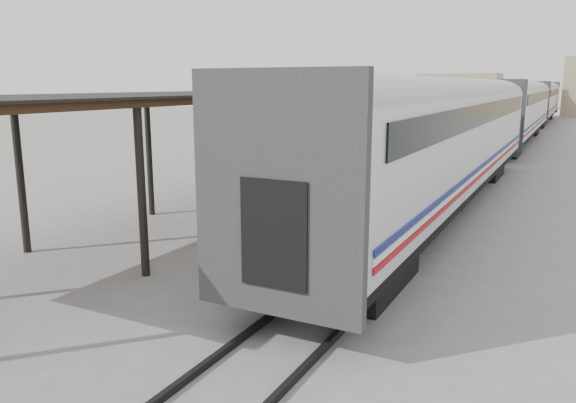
# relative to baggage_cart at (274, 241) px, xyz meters

# --- Properties ---
(ground) EXTENTS (160.00, 160.00, 0.00)m
(ground) POSITION_rel_baggage_cart_xyz_m (-1.02, 0.03, -0.65)
(ground) COLOR slate
(ground) RESTS_ON ground
(train) EXTENTS (3.45, 76.01, 4.01)m
(train) POSITION_rel_baggage_cart_xyz_m (2.17, 33.82, 2.04)
(train) COLOR silver
(train) RESTS_ON ground
(canopy) EXTENTS (4.90, 64.30, 4.15)m
(canopy) POSITION_rel_baggage_cart_xyz_m (-4.42, 24.03, 3.36)
(canopy) COLOR #422B19
(canopy) RESTS_ON ground
(rails) EXTENTS (1.54, 150.00, 0.12)m
(rails) POSITION_rel_baggage_cart_xyz_m (2.18, 34.03, -0.59)
(rails) COLOR black
(rails) RESTS_ON ground
(building_left) EXTENTS (12.00, 8.00, 6.00)m
(building_left) POSITION_rel_baggage_cart_xyz_m (-11.02, 82.03, 2.35)
(building_left) COLOR tan
(building_left) RESTS_ON ground
(baggage_cart) EXTENTS (1.93, 2.67, 0.86)m
(baggage_cart) POSITION_rel_baggage_cart_xyz_m (0.00, 0.00, 0.00)
(baggage_cart) COLOR brown
(baggage_cart) RESTS_ON ground
(suitcase_stack) EXTENTS (1.45, 1.22, 0.43)m
(suitcase_stack) POSITION_rel_baggage_cart_xyz_m (0.02, 0.38, 0.38)
(suitcase_stack) COLOR #3A3A3C
(suitcase_stack) RESTS_ON baggage_cart
(luggage_tug) EXTENTS (1.66, 1.99, 1.52)m
(luggage_tug) POSITION_rel_baggage_cart_xyz_m (-3.35, 15.22, 0.05)
(luggage_tug) COLOR #98230D
(luggage_tug) RESTS_ON ground
(porter) EXTENTS (0.49, 0.68, 1.73)m
(porter) POSITION_rel_baggage_cart_xyz_m (0.18, -0.65, 1.08)
(porter) COLOR navy
(porter) RESTS_ON baggage_cart
(pedestrian) EXTENTS (1.06, 0.53, 1.75)m
(pedestrian) POSITION_rel_baggage_cart_xyz_m (-2.93, 18.30, 0.22)
(pedestrian) COLOR black
(pedestrian) RESTS_ON ground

